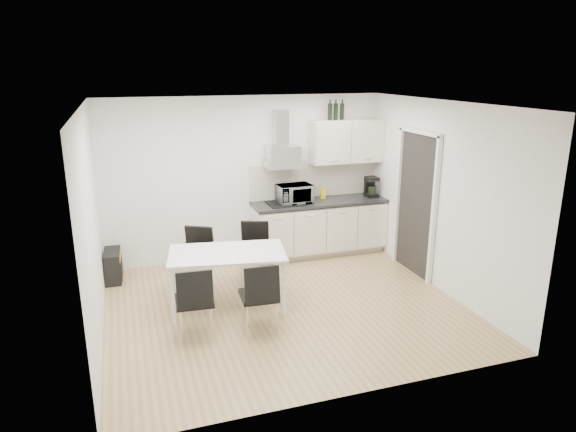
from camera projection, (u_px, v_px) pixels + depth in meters
The scene contains 15 objects.
ground at pixel (285, 306), 6.72m from camera, with size 4.50×4.50×0.00m, color tan.
wall_back at pixel (246, 179), 8.18m from camera, with size 4.50×0.10×2.60m, color white.
wall_front at pixel (354, 269), 4.53m from camera, with size 4.50×0.10×2.60m, color white.
wall_left at pixel (91, 228), 5.68m from camera, with size 0.10×4.00×2.60m, color white.
wall_right at pixel (440, 197), 7.03m from camera, with size 0.10×4.00×2.60m, color white.
ceiling at pixel (284, 104), 5.99m from camera, with size 4.50×4.50×0.00m, color white.
doorway at pixel (415, 205), 7.59m from camera, with size 0.08×1.04×2.10m, color white.
kitchenette at pixel (321, 205), 8.43m from camera, with size 2.22×0.64×2.52m.
dining_table at pixel (227, 258), 6.55m from camera, with size 1.58×1.07×0.75m.
chair_far_left at pixel (196, 260), 7.10m from camera, with size 0.44×0.50×0.88m, color black, non-canonical shape.
chair_far_right at pixel (254, 254), 7.34m from camera, with size 0.44×0.50×0.88m, color black, non-canonical shape.
chair_near_left at pixel (194, 301), 5.86m from camera, with size 0.44×0.50×0.88m, color black, non-canonical shape.
chair_near_right at pixel (259, 296), 5.99m from camera, with size 0.44×0.50×0.88m, color black, non-canonical shape.
guitar_amp at pixel (113, 266), 7.49m from camera, with size 0.26×0.55×0.45m.
floor_speaker at pixel (191, 254), 8.12m from camera, with size 0.20×0.18×0.34m, color black.
Camera 1 is at (-1.87, -5.83, 3.02)m, focal length 32.00 mm.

